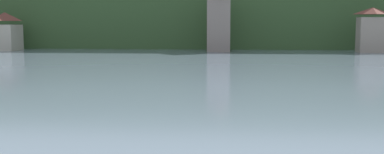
{
  "coord_description": "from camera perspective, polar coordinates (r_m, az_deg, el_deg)",
  "views": [
    {
      "loc": [
        2.03,
        12.68,
        4.95
      ],
      "look_at": [
        0.0,
        37.94,
        2.08
      ],
      "focal_mm": 44.97,
      "sensor_mm": 36.0,
      "label": 1
    }
  ],
  "objects": [
    {
      "name": "wooded_hillside",
      "position": [
        131.81,
        6.74,
        7.19
      ],
      "size": [
        352.0,
        75.81,
        31.54
      ],
      "color": "#38562D",
      "rests_on": "ground_plane"
    },
    {
      "name": "shore_building_westcentral",
      "position": [
        92.47,
        -21.26,
        5.01
      ],
      "size": [
        4.58,
        5.36,
        6.78
      ],
      "color": "#BCB29E",
      "rests_on": "ground_plane"
    },
    {
      "name": "shore_building_central",
      "position": [
        82.91,
        3.21,
        6.63
      ],
      "size": [
        4.09,
        4.58,
        10.7
      ],
      "color": "gray",
      "rests_on": "ground_plane"
    },
    {
      "name": "shore_building_eastcentral",
      "position": [
        85.6,
        20.55,
        5.17
      ],
      "size": [
        4.68,
        3.39,
        7.45
      ],
      "color": "gray",
      "rests_on": "ground_plane"
    }
  ]
}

